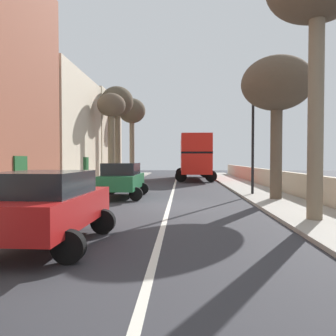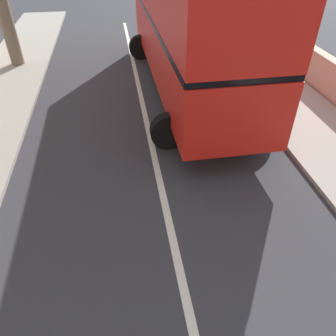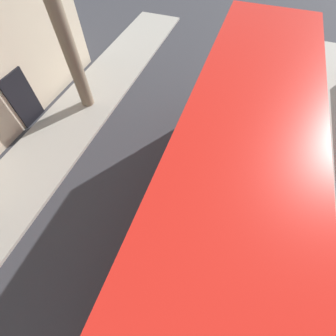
{
  "view_description": "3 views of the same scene",
  "coord_description": "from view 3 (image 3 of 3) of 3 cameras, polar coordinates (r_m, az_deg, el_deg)",
  "views": [
    {
      "loc": [
        0.54,
        -13.77,
        1.98
      ],
      "look_at": [
        -0.33,
        6.42,
        1.4
      ],
      "focal_mm": 34.64,
      "sensor_mm": 36.0,
      "label": 1
    },
    {
      "loc": [
        -0.78,
        6.3,
        5.13
      ],
      "look_at": [
        0.06,
        11.44,
        1.07
      ],
      "focal_mm": 35.11,
      "sensor_mm": 36.0,
      "label": 2
    },
    {
      "loc": [
        1.29,
        14.23,
        6.93
      ],
      "look_at": [
        -0.13,
        18.18,
        0.84
      ],
      "focal_mm": 24.85,
      "sensor_mm": 36.0,
      "label": 3
    }
  ],
  "objects": [
    {
      "name": "double_decker_bus",
      "position": [
        5.54,
        15.01,
        -3.25
      ],
      "size": [
        3.63,
        10.46,
        4.06
      ],
      "color": "red",
      "rests_on": "ground"
    }
  ]
}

